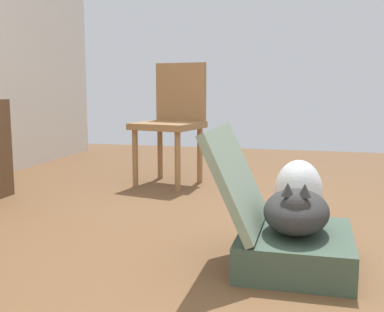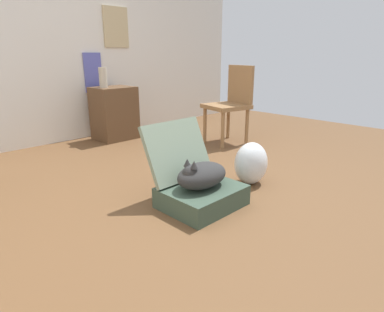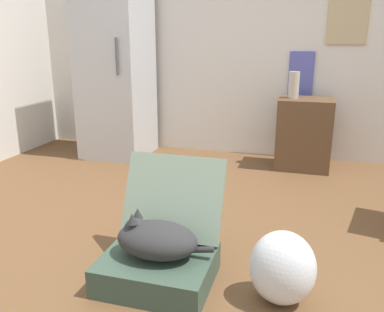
% 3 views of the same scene
% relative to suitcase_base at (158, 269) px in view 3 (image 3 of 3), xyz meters
% --- Properties ---
extents(ground_plane, '(7.68, 7.68, 0.00)m').
position_rel_suitcase_base_xyz_m(ground_plane, '(0.04, 0.40, -0.08)').
color(ground_plane, brown).
rests_on(ground_plane, ground).
extents(wall_back, '(6.40, 0.15, 2.60)m').
position_rel_suitcase_base_xyz_m(wall_back, '(0.04, 2.66, 1.22)').
color(wall_back, silver).
rests_on(wall_back, ground).
extents(suitcase_base, '(0.57, 0.48, 0.15)m').
position_rel_suitcase_base_xyz_m(suitcase_base, '(0.00, 0.00, 0.00)').
color(suitcase_base, '#384C3D').
rests_on(suitcase_base, ground).
extents(suitcase_lid, '(0.57, 0.23, 0.45)m').
position_rel_suitcase_base_xyz_m(suitcase_lid, '(0.00, 0.26, 0.30)').
color(suitcase_lid, gray).
rests_on(suitcase_lid, suitcase_base).
extents(cat, '(0.51, 0.28, 0.24)m').
position_rel_suitcase_base_xyz_m(cat, '(-0.01, 0.00, 0.17)').
color(cat, '#2D2D2D').
rests_on(cat, suitcase_base).
extents(plastic_bag_white, '(0.32, 0.27, 0.37)m').
position_rel_suitcase_base_xyz_m(plastic_bag_white, '(0.63, 0.01, 0.11)').
color(plastic_bag_white, silver).
rests_on(plastic_bag_white, ground).
extents(refrigerator, '(0.66, 0.71, 1.95)m').
position_rel_suitcase_base_xyz_m(refrigerator, '(-1.29, 2.20, 0.90)').
color(refrigerator, '#B7BABC').
rests_on(refrigerator, ground).
extents(side_table, '(0.51, 0.43, 0.69)m').
position_rel_suitcase_base_xyz_m(side_table, '(0.67, 2.25, 0.27)').
color(side_table, brown).
rests_on(side_table, ground).
extents(vase_tall, '(0.10, 0.10, 0.25)m').
position_rel_suitcase_base_xyz_m(vase_tall, '(0.54, 2.25, 0.74)').
color(vase_tall, '#B7AD99').
rests_on(vase_tall, side_table).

